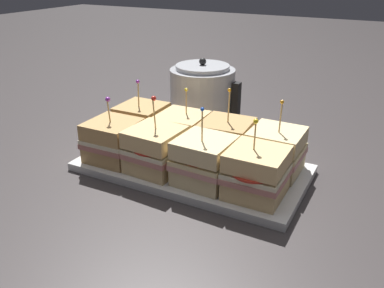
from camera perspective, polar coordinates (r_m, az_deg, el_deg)
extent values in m
plane|color=#383333|center=(0.94, 0.00, -3.84)|extent=(6.00, 6.00, 0.00)
cube|color=silver|center=(0.94, 0.00, -3.57)|extent=(0.51, 0.26, 0.01)
cube|color=silver|center=(0.94, 0.00, -3.08)|extent=(0.51, 0.26, 0.01)
cube|color=tan|center=(0.97, -10.84, -1.06)|extent=(0.11, 0.11, 0.04)
cube|color=#B26B60|center=(0.96, -10.95, 0.23)|extent=(0.12, 0.12, 0.01)
cube|color=beige|center=(0.96, -11.00, 0.80)|extent=(0.11, 0.11, 0.01)
cube|color=tan|center=(0.95, -11.11, 2.06)|extent=(0.11, 0.11, 0.04)
cylinder|color=tan|center=(0.93, -11.58, 4.34)|extent=(0.00, 0.01, 0.07)
sphere|color=purple|center=(0.92, -11.74, 6.16)|extent=(0.01, 0.01, 0.01)
cube|color=#DBB77A|center=(0.91, -5.07, -2.54)|extent=(0.11, 0.11, 0.04)
cube|color=tan|center=(0.90, -5.13, -1.19)|extent=(0.12, 0.12, 0.01)
cube|color=beige|center=(0.89, -5.15, -0.58)|extent=(0.12, 0.12, 0.01)
cylinder|color=red|center=(0.88, -5.84, -0.64)|extent=(0.07, 0.07, 0.00)
cube|color=#E8C281|center=(0.88, -5.22, 1.00)|extent=(0.11, 0.11, 0.04)
cylinder|color=tan|center=(0.87, -5.30, 3.98)|extent=(0.00, 0.01, 0.08)
sphere|color=red|center=(0.85, -5.40, 6.39)|extent=(0.01, 0.01, 0.01)
cube|color=beige|center=(0.86, 1.75, -4.17)|extent=(0.11, 0.11, 0.04)
cube|color=tan|center=(0.85, 1.77, -2.75)|extent=(0.12, 0.12, 0.01)
cube|color=beige|center=(0.84, 1.78, -2.11)|extent=(0.12, 0.12, 0.01)
cylinder|color=red|center=(0.82, 1.19, -2.21)|extent=(0.06, 0.06, 0.00)
cube|color=beige|center=(0.83, 1.80, -0.46)|extent=(0.11, 0.11, 0.04)
cylinder|color=tan|center=(0.80, 1.44, 2.33)|extent=(0.00, 0.00, 0.08)
sphere|color=blue|center=(0.79, 1.46, 4.89)|extent=(0.01, 0.01, 0.01)
cube|color=#DBB77A|center=(0.82, 8.89, -5.90)|extent=(0.11, 0.11, 0.04)
cube|color=tan|center=(0.81, 9.00, -4.44)|extent=(0.12, 0.12, 0.01)
cube|color=beige|center=(0.80, 9.05, -3.78)|extent=(0.11, 0.11, 0.01)
cylinder|color=red|center=(0.78, 8.61, -3.93)|extent=(0.09, 0.09, 0.00)
cube|color=#E8C281|center=(0.79, 9.17, -2.07)|extent=(0.11, 0.11, 0.04)
cylinder|color=tan|center=(0.78, 8.80, 0.89)|extent=(0.00, 0.00, 0.07)
sphere|color=yellow|center=(0.76, 8.95, 3.17)|extent=(0.01, 0.01, 0.01)
cube|color=tan|center=(1.05, -6.94, 1.34)|extent=(0.11, 0.11, 0.04)
cube|color=tan|center=(1.05, -7.00, 2.53)|extent=(0.12, 0.12, 0.01)
cube|color=beige|center=(1.04, -7.03, 3.07)|extent=(0.11, 0.11, 0.01)
cylinder|color=red|center=(1.03, -7.65, 3.08)|extent=(0.07, 0.07, 0.00)
cube|color=tan|center=(1.03, -7.10, 4.45)|extent=(0.11, 0.11, 0.04)
cylinder|color=tan|center=(1.01, -7.52, 6.71)|extent=(0.00, 0.01, 0.08)
sphere|color=purple|center=(1.00, -7.63, 8.68)|extent=(0.01, 0.01, 0.01)
cube|color=#DBB77A|center=(1.00, -1.38, 0.14)|extent=(0.11, 0.11, 0.04)
cube|color=tan|center=(0.99, -1.39, 1.40)|extent=(0.12, 0.12, 0.01)
cube|color=beige|center=(0.98, -1.40, 1.96)|extent=(0.11, 0.11, 0.01)
cube|color=#E8C281|center=(0.98, -1.41, 3.20)|extent=(0.11, 0.11, 0.04)
cylinder|color=tan|center=(0.97, -0.82, 5.70)|extent=(0.00, 0.00, 0.07)
sphere|color=yellow|center=(0.96, -0.83, 7.62)|extent=(0.01, 0.01, 0.01)
cube|color=tan|center=(0.95, 4.78, -1.27)|extent=(0.12, 0.12, 0.04)
cube|color=tan|center=(0.94, 4.83, 0.04)|extent=(0.12, 0.12, 0.01)
cube|color=beige|center=(0.93, 4.85, 0.63)|extent=(0.12, 0.12, 0.01)
cylinder|color=red|center=(0.92, 4.39, 0.59)|extent=(0.08, 0.08, 0.00)
cube|color=tan|center=(0.92, 4.91, 2.14)|extent=(0.12, 0.12, 0.04)
cylinder|color=tan|center=(0.90, 5.17, 5.03)|extent=(0.00, 0.01, 0.09)
sphere|color=orange|center=(0.89, 5.27, 7.54)|extent=(0.01, 0.01, 0.01)
cube|color=beige|center=(0.92, 11.49, -2.68)|extent=(0.11, 0.11, 0.04)
cube|color=tan|center=(0.91, 11.62, -1.34)|extent=(0.12, 0.12, 0.01)
cube|color=beige|center=(0.90, 11.67, -0.74)|extent=(0.11, 0.11, 0.01)
cylinder|color=red|center=(0.88, 11.34, -0.81)|extent=(0.06, 0.06, 0.00)
cube|color=beige|center=(0.89, 11.82, 0.82)|extent=(0.11, 0.11, 0.04)
cylinder|color=tan|center=(0.87, 12.30, 3.43)|extent=(0.00, 0.01, 0.08)
sphere|color=orange|center=(0.85, 12.52, 5.79)|extent=(0.01, 0.01, 0.01)
cylinder|color=#B7BABF|center=(1.18, 1.45, 6.51)|extent=(0.19, 0.19, 0.17)
cylinder|color=#B7BABF|center=(1.16, 1.50, 10.73)|extent=(0.15, 0.15, 0.01)
sphere|color=black|center=(1.15, 1.50, 11.51)|extent=(0.02, 0.02, 0.02)
cube|color=black|center=(1.14, 6.19, 6.13)|extent=(0.02, 0.02, 0.10)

